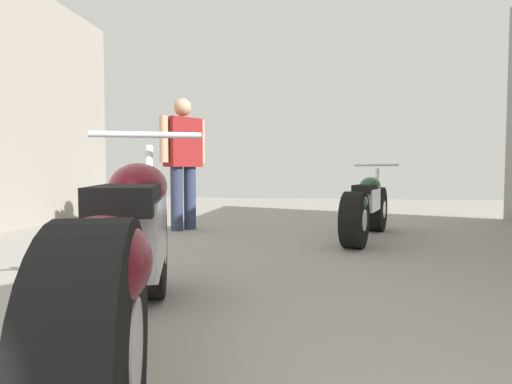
% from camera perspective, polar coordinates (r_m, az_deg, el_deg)
% --- Properties ---
extents(ground_plane, '(15.74, 15.74, 0.00)m').
position_cam_1_polar(ground_plane, '(3.11, 0.13, -10.57)').
color(ground_plane, gray).
extents(motorcycle_maroon_cruiser, '(0.90, 1.97, 0.94)m').
position_cam_1_polar(motorcycle_maroon_cruiser, '(1.66, -17.25, -8.40)').
color(motorcycle_maroon_cruiser, black).
rests_on(motorcycle_maroon_cruiser, ground_plane).
extents(motorcycle_black_naked, '(0.76, 1.73, 0.82)m').
position_cam_1_polar(motorcycle_black_naked, '(4.47, 15.38, -2.12)').
color(motorcycle_black_naked, black).
rests_on(motorcycle_black_naked, ground_plane).
extents(mechanic_in_blue, '(0.47, 0.59, 1.62)m').
position_cam_1_polar(mechanic_in_blue, '(5.05, -10.33, 5.06)').
color(mechanic_in_blue, '#2D3851').
rests_on(mechanic_in_blue, ground_plane).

